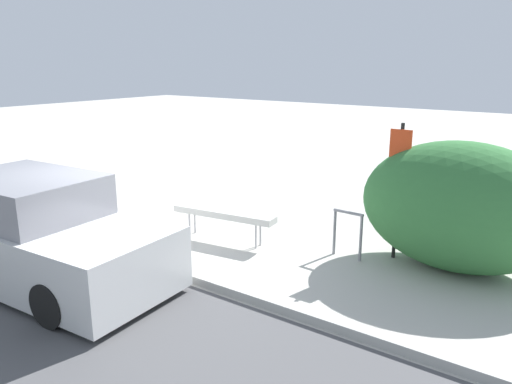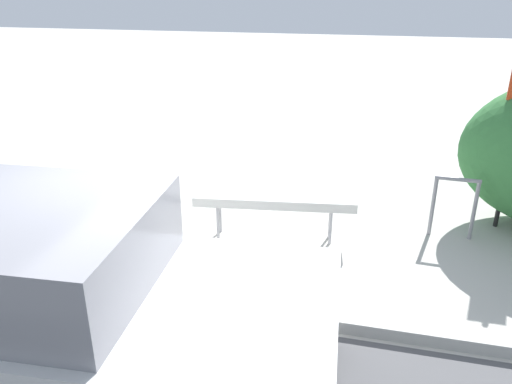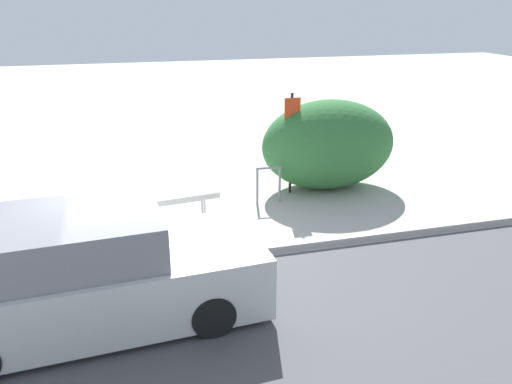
{
  "view_description": "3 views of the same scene",
  "coord_description": "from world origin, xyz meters",
  "px_view_note": "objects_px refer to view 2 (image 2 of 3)",
  "views": [
    {
      "loc": [
        6.18,
        -5.14,
        3.26
      ],
      "look_at": [
        1.08,
        1.92,
        0.96
      ],
      "focal_mm": 35.0,
      "sensor_mm": 36.0,
      "label": 1
    },
    {
      "loc": [
        1.68,
        -4.02,
        3.07
      ],
      "look_at": [
        0.26,
        1.82,
        0.55
      ],
      "focal_mm": 35.0,
      "sensor_mm": 36.0,
      "label": 2
    },
    {
      "loc": [
        -0.11,
        -7.52,
        4.16
      ],
      "look_at": [
        2.0,
        0.43,
        0.99
      ],
      "focal_mm": 35.0,
      "sensor_mm": 36.0,
      "label": 3
    }
  ],
  "objects_px": {
    "bench": "(274,202)",
    "parked_car_near": "(36,312)",
    "bike_rack": "(454,201)",
    "fire_hydrant": "(41,230)"
  },
  "relations": [
    {
      "from": "bench",
      "to": "parked_car_near",
      "type": "height_order",
      "value": "parked_car_near"
    },
    {
      "from": "bike_rack",
      "to": "parked_car_near",
      "type": "bearing_deg",
      "value": -134.68
    },
    {
      "from": "bench",
      "to": "parked_car_near",
      "type": "relative_size",
      "value": 0.45
    },
    {
      "from": "fire_hydrant",
      "to": "bike_rack",
      "type": "bearing_deg",
      "value": 20.76
    },
    {
      "from": "fire_hydrant",
      "to": "parked_car_near",
      "type": "distance_m",
      "value": 2.16
    },
    {
      "from": "bench",
      "to": "parked_car_near",
      "type": "bearing_deg",
      "value": -121.05
    },
    {
      "from": "parked_car_near",
      "to": "bench",
      "type": "bearing_deg",
      "value": 62.87
    },
    {
      "from": "bench",
      "to": "bike_rack",
      "type": "relative_size",
      "value": 2.52
    },
    {
      "from": "bike_rack",
      "to": "parked_car_near",
      "type": "distance_m",
      "value": 4.99
    },
    {
      "from": "bike_rack",
      "to": "parked_car_near",
      "type": "xyz_separation_m",
      "value": [
        -3.5,
        -3.54,
        0.21
      ]
    }
  ]
}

